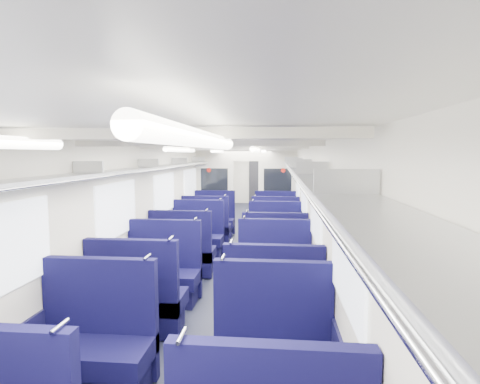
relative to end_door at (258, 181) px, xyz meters
name	(u,v)px	position (x,y,z in m)	size (l,w,h in m)	color
floor	(236,256)	(0.00, -8.94, -1.00)	(2.80, 18.00, 0.01)	black
ceiling	(236,147)	(0.00, -8.94, 1.35)	(2.80, 18.00, 0.01)	white
wall_left	(172,201)	(-1.40, -8.94, 0.18)	(0.02, 18.00, 2.35)	silver
dado_left	(173,239)	(-1.39, -8.94, -0.65)	(0.03, 17.90, 0.70)	black
wall_right	(303,203)	(1.40, -8.94, 0.18)	(0.02, 18.00, 2.35)	silver
dado_right	(301,242)	(1.39, -8.94, -0.65)	(0.03, 17.90, 0.70)	black
wall_far	(258,177)	(0.00, 0.06, 0.18)	(2.80, 0.02, 2.35)	silver
luggage_rack_left	(180,164)	(-1.21, -8.94, 0.97)	(0.36, 17.40, 0.18)	#B2B5BA
luggage_rack_right	(294,165)	(1.21, -8.94, 0.97)	(0.36, 17.40, 0.18)	#B2B5BA
windows	(234,193)	(0.00, -9.40, 0.42)	(2.78, 15.60, 0.75)	white
ceiling_fittings	(235,149)	(0.00, -9.20, 1.29)	(2.70, 16.06, 0.11)	silver
end_door	(258,181)	(0.00, 0.00, 0.00)	(0.75, 0.06, 2.00)	black
bulkhead	(246,189)	(0.00, -6.43, 0.23)	(2.80, 0.10, 2.35)	silver
seat_6	(95,349)	(-0.83, -13.72, -0.62)	(1.12, 0.62, 1.24)	#0D0C3B
seat_7	(272,354)	(0.83, -13.66, -0.62)	(1.12, 0.62, 1.24)	#0D0C3B
seat_8	(137,303)	(-0.83, -12.60, -0.62)	(1.12, 0.62, 1.24)	#0D0C3B
seat_9	(273,312)	(0.83, -12.71, -0.62)	(1.12, 0.62, 1.24)	#0D0C3B
seat_10	(163,276)	(-0.83, -11.56, -0.62)	(1.12, 0.62, 1.24)	#0D0C3B
seat_11	(274,275)	(0.83, -11.35, -0.62)	(1.12, 0.62, 1.24)	#0D0C3B
seat_12	(183,255)	(-0.83, -10.33, -0.62)	(1.12, 0.62, 1.24)	#0D0C3B
seat_13	(275,258)	(0.83, -10.40, -0.62)	(1.12, 0.62, 1.24)	#0D0C3B
seat_14	(197,239)	(-0.83, -9.05, -0.62)	(1.12, 0.62, 1.24)	#0D0C3B
seat_15	(275,242)	(0.83, -9.14, -0.62)	(1.12, 0.62, 1.24)	#0D0C3B
seat_16	(206,229)	(-0.83, -7.97, -0.62)	(1.12, 0.62, 1.24)	#0D0C3B
seat_17	(275,230)	(0.83, -7.93, -0.62)	(1.12, 0.62, 1.24)	#0D0C3B
seat_18	(214,222)	(-0.83, -6.91, -0.62)	(1.12, 0.62, 1.24)	#0D0C3B
seat_19	(275,222)	(0.83, -6.89, -0.62)	(1.12, 0.62, 1.24)	#0D0C3B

